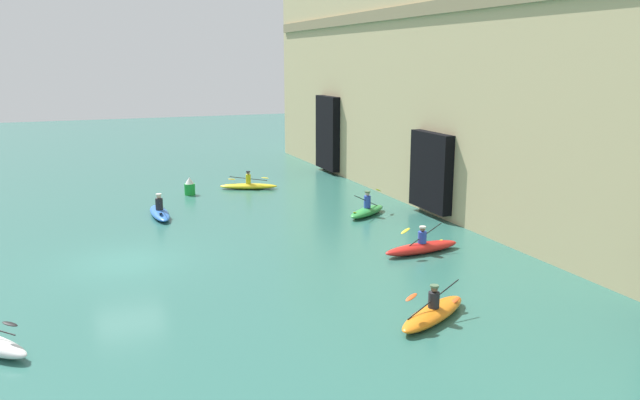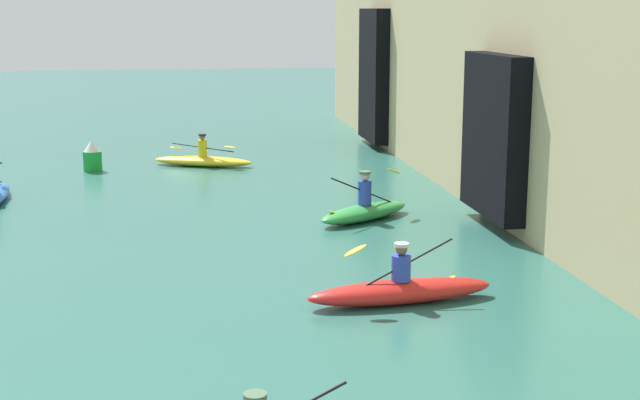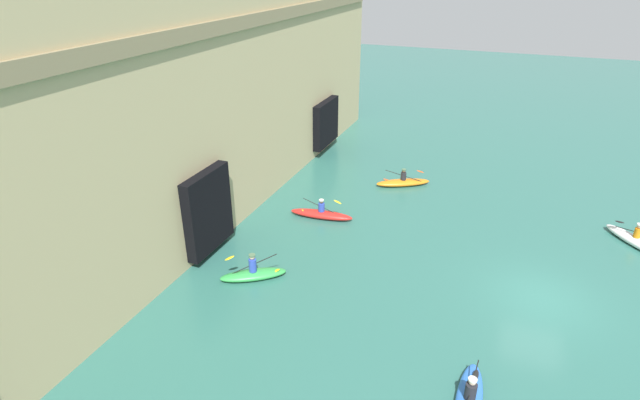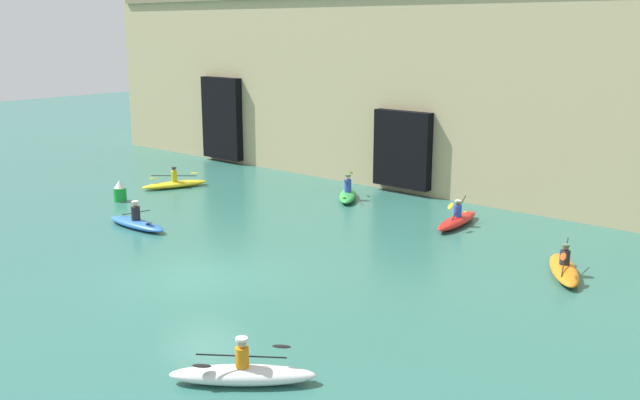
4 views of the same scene
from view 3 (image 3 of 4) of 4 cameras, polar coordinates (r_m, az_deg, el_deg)
The scene contains 6 objects.
ground_plane at distance 22.20m, azimuth 24.03°, elevation -10.26°, with size 120.00×120.00×0.00m, color #2D665B.
cliff_bluff at distance 23.20m, azimuth -21.21°, elevation 12.09°, with size 45.13×7.14×14.86m.
kayak_red at distance 26.05m, azimuth 0.16°, elevation -1.60°, with size 1.05×3.39×1.12m.
kayak_orange at distance 30.20m, azimuth 9.46°, elevation 2.04°, with size 2.32×3.21×1.06m.
kayak_green at distance 21.52m, azimuth -7.64°, elevation -8.35°, with size 2.23×2.76×1.21m.
kayak_white at distance 27.99m, azimuth 32.34°, elevation -3.91°, with size 3.01×2.68×1.12m.
Camera 3 is at (-18.36, 2.24, 12.29)m, focal length 28.00 mm.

